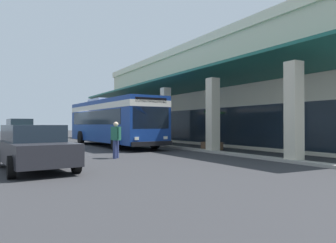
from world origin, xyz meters
name	(u,v)px	position (x,y,z in m)	size (l,w,h in m)	color
ground	(180,142)	(0.00, 8.00, 0.00)	(120.00, 120.00, 0.00)	#2D2D30
curb_strip	(146,144)	(1.85, 3.86, 0.06)	(37.82, 0.50, 0.12)	#9E998E
plaza_building	(243,97)	(1.85, 13.49, 3.93)	(31.81, 16.46, 7.85)	beige
transit_bus	(112,119)	(2.39, 1.03, 1.85)	(11.31, 3.15, 3.34)	navy
parked_suv_green	(19,130)	(-6.75, -4.10, 1.02)	(4.90, 2.39, 1.97)	#195933
parked_sedan_charcoal	(33,147)	(12.23, -5.16, 0.75)	(4.56, 2.31, 1.47)	#232328
pedestrian	(116,138)	(10.17, -1.56, 0.89)	(0.66, 0.35, 1.61)	navy
potted_palm	(212,141)	(8.41, 5.02, 0.54)	(1.89, 1.71, 2.35)	brown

